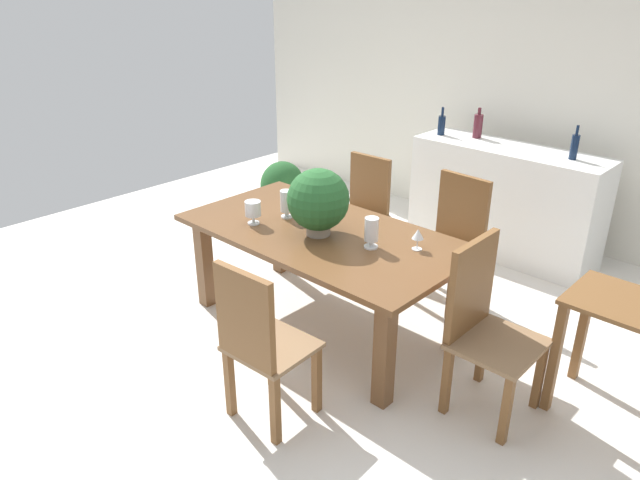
{
  "coord_description": "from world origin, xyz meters",
  "views": [
    {
      "loc": [
        2.48,
        -2.65,
        2.3
      ],
      "look_at": [
        -0.09,
        0.08,
        0.61
      ],
      "focal_mm": 33.19,
      "sensor_mm": 36.0,
      "label": 1
    }
  ],
  "objects_px": {
    "side_table": "(630,334)",
    "chair_far_right": "(454,233)",
    "wine_bottle_green": "(575,146)",
    "wine_glass": "(418,235)",
    "chair_foot_end": "(483,320)",
    "chair_near_right": "(259,340)",
    "crystal_vase_left": "(286,202)",
    "kitchen_counter": "(504,201)",
    "crystal_vase_center_near": "(371,231)",
    "potted_plant_floor": "(283,188)",
    "flower_centerpiece": "(318,200)",
    "chair_far_left": "(362,207)",
    "wine_bottle_amber": "(478,126)",
    "dining_table": "(322,246)",
    "crystal_vase_right": "(253,209)",
    "wine_bottle_clear": "(442,125)"
  },
  "relations": [
    {
      "from": "crystal_vase_left",
      "to": "side_table",
      "type": "distance_m",
      "value": 2.27
    },
    {
      "from": "chair_near_right",
      "to": "side_table",
      "type": "height_order",
      "value": "chair_near_right"
    },
    {
      "from": "flower_centerpiece",
      "to": "kitchen_counter",
      "type": "height_order",
      "value": "flower_centerpiece"
    },
    {
      "from": "crystal_vase_right",
      "to": "wine_glass",
      "type": "distance_m",
      "value": 1.14
    },
    {
      "from": "wine_bottle_amber",
      "to": "wine_glass",
      "type": "bearing_deg",
      "value": -69.96
    },
    {
      "from": "dining_table",
      "to": "wine_bottle_clear",
      "type": "relative_size",
      "value": 7.74
    },
    {
      "from": "chair_near_right",
      "to": "side_table",
      "type": "relative_size",
      "value": 1.35
    },
    {
      "from": "side_table",
      "to": "chair_far_right",
      "type": "bearing_deg",
      "value": 159.47
    },
    {
      "from": "chair_far_left",
      "to": "wine_bottle_amber",
      "type": "height_order",
      "value": "wine_bottle_amber"
    },
    {
      "from": "chair_foot_end",
      "to": "wine_glass",
      "type": "relative_size",
      "value": 7.41
    },
    {
      "from": "wine_glass",
      "to": "wine_bottle_green",
      "type": "relative_size",
      "value": 0.5
    },
    {
      "from": "wine_bottle_green",
      "to": "flower_centerpiece",
      "type": "bearing_deg",
      "value": -111.45
    },
    {
      "from": "chair_far_left",
      "to": "wine_glass",
      "type": "distance_m",
      "value": 1.35
    },
    {
      "from": "chair_far_right",
      "to": "potted_plant_floor",
      "type": "xyz_separation_m",
      "value": [
        -2.11,
        0.24,
        -0.21
      ]
    },
    {
      "from": "side_table",
      "to": "potted_plant_floor",
      "type": "xyz_separation_m",
      "value": [
        -3.52,
        0.76,
        -0.21
      ]
    },
    {
      "from": "chair_far_right",
      "to": "side_table",
      "type": "distance_m",
      "value": 1.51
    },
    {
      "from": "flower_centerpiece",
      "to": "crystal_vase_center_near",
      "type": "relative_size",
      "value": 2.23
    },
    {
      "from": "chair_near_right",
      "to": "wine_glass",
      "type": "height_order",
      "value": "chair_near_right"
    },
    {
      "from": "chair_near_right",
      "to": "kitchen_counter",
      "type": "bearing_deg",
      "value": -90.84
    },
    {
      "from": "chair_foot_end",
      "to": "side_table",
      "type": "relative_size",
      "value": 1.4
    },
    {
      "from": "crystal_vase_center_near",
      "to": "kitchen_counter",
      "type": "distance_m",
      "value": 2.02
    },
    {
      "from": "chair_foot_end",
      "to": "crystal_vase_right",
      "type": "xyz_separation_m",
      "value": [
        -1.65,
        -0.23,
        0.28
      ]
    },
    {
      "from": "flower_centerpiece",
      "to": "wine_bottle_amber",
      "type": "bearing_deg",
      "value": 92.18
    },
    {
      "from": "chair_foot_end",
      "to": "potted_plant_floor",
      "type": "height_order",
      "value": "chair_foot_end"
    },
    {
      "from": "crystal_vase_left",
      "to": "chair_near_right",
      "type": "bearing_deg",
      "value": -50.74
    },
    {
      "from": "dining_table",
      "to": "flower_centerpiece",
      "type": "distance_m",
      "value": 0.35
    },
    {
      "from": "chair_foot_end",
      "to": "wine_glass",
      "type": "height_order",
      "value": "chair_foot_end"
    },
    {
      "from": "chair_far_left",
      "to": "wine_bottle_clear",
      "type": "xyz_separation_m",
      "value": [
        0.08,
        1.0,
        0.54
      ]
    },
    {
      "from": "wine_bottle_amber",
      "to": "side_table",
      "type": "distance_m",
      "value": 2.59
    },
    {
      "from": "chair_far_left",
      "to": "chair_foot_end",
      "type": "height_order",
      "value": "chair_foot_end"
    },
    {
      "from": "crystal_vase_right",
      "to": "wine_bottle_clear",
      "type": "distance_m",
      "value": 2.21
    },
    {
      "from": "chair_far_left",
      "to": "chair_near_right",
      "type": "height_order",
      "value": "chair_near_right"
    },
    {
      "from": "flower_centerpiece",
      "to": "crystal_vase_right",
      "type": "relative_size",
      "value": 2.72
    },
    {
      "from": "wine_glass",
      "to": "wine_bottle_amber",
      "type": "bearing_deg",
      "value": 110.04
    },
    {
      "from": "chair_far_right",
      "to": "chair_foot_end",
      "type": "bearing_deg",
      "value": -47.75
    },
    {
      "from": "chair_far_right",
      "to": "kitchen_counter",
      "type": "height_order",
      "value": "chair_far_right"
    },
    {
      "from": "dining_table",
      "to": "kitchen_counter",
      "type": "relative_size",
      "value": 1.18
    },
    {
      "from": "chair_far_left",
      "to": "wine_bottle_green",
      "type": "xyz_separation_m",
      "value": [
        1.27,
        1.05,
        0.55
      ]
    },
    {
      "from": "flower_centerpiece",
      "to": "kitchen_counter",
      "type": "xyz_separation_m",
      "value": [
        0.3,
        2.06,
        -0.49
      ]
    },
    {
      "from": "wine_glass",
      "to": "wine_bottle_amber",
      "type": "height_order",
      "value": "wine_bottle_amber"
    },
    {
      "from": "chair_near_right",
      "to": "crystal_vase_center_near",
      "type": "bearing_deg",
      "value": -90.88
    },
    {
      "from": "crystal_vase_center_near",
      "to": "wine_bottle_green",
      "type": "bearing_deg",
      "value": 77.89
    },
    {
      "from": "crystal_vase_left",
      "to": "wine_glass",
      "type": "height_order",
      "value": "crystal_vase_left"
    },
    {
      "from": "crystal_vase_left",
      "to": "potted_plant_floor",
      "type": "height_order",
      "value": "crystal_vase_left"
    },
    {
      "from": "crystal_vase_right",
      "to": "wine_glass",
      "type": "bearing_deg",
      "value": 22.03
    },
    {
      "from": "chair_foot_end",
      "to": "flower_centerpiece",
      "type": "distance_m",
      "value": 1.27
    },
    {
      "from": "wine_glass",
      "to": "kitchen_counter",
      "type": "xyz_separation_m",
      "value": [
        -0.31,
        1.8,
        -0.35
      ]
    },
    {
      "from": "chair_far_right",
      "to": "side_table",
      "type": "relative_size",
      "value": 1.34
    },
    {
      "from": "wine_glass",
      "to": "crystal_vase_left",
      "type": "bearing_deg",
      "value": -169.05
    },
    {
      "from": "wine_bottle_green",
      "to": "side_table",
      "type": "bearing_deg",
      "value": -56.98
    }
  ]
}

